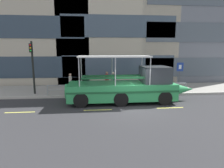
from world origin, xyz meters
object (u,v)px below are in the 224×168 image
(parking_sign, at_px, (180,72))
(duck_tour_boat, at_px, (129,87))
(pedestrian_mid_right, at_px, (107,79))
(pedestrian_mid_left, at_px, (113,79))
(pedestrian_near_bow, at_px, (157,80))
(traffic_light_pole, at_px, (32,62))
(pedestrian_near_stern, at_px, (70,80))

(parking_sign, bearing_deg, duck_tour_boat, -152.37)
(parking_sign, distance_m, pedestrian_mid_right, 6.57)
(pedestrian_mid_left, distance_m, pedestrian_mid_right, 0.72)
(pedestrian_near_bow, distance_m, pedestrian_mid_right, 4.52)
(pedestrian_mid_left, height_order, pedestrian_mid_right, pedestrian_mid_left)
(traffic_light_pole, distance_m, duck_tour_boat, 8.15)
(duck_tour_boat, xyz_separation_m, pedestrian_near_stern, (-4.66, 3.38, 0.03))
(pedestrian_near_bow, bearing_deg, parking_sign, -0.35)
(duck_tour_boat, distance_m, pedestrian_near_bow, 4.06)
(pedestrian_mid_left, height_order, pedestrian_near_stern, pedestrian_mid_left)
(traffic_light_pole, distance_m, pedestrian_near_bow, 10.74)
(pedestrian_mid_left, xyz_separation_m, pedestrian_near_stern, (-3.78, 0.37, -0.09))
(duck_tour_boat, height_order, pedestrian_mid_right, duck_tour_boat)
(pedestrian_near_stern, bearing_deg, pedestrian_near_bow, -5.20)
(pedestrian_mid_right, bearing_deg, pedestrian_near_stern, -177.72)
(pedestrian_mid_right, bearing_deg, parking_sign, -7.42)
(pedestrian_near_bow, xyz_separation_m, pedestrian_mid_right, (-4.44, 0.83, 0.08))
(parking_sign, relative_size, pedestrian_mid_right, 1.49)
(pedestrian_near_bow, bearing_deg, pedestrian_mid_left, 175.17)
(traffic_light_pole, relative_size, pedestrian_mid_right, 2.55)
(parking_sign, height_order, pedestrian_near_bow, parking_sign)
(parking_sign, distance_m, duck_tour_boat, 5.80)
(pedestrian_near_stern, bearing_deg, pedestrian_mid_right, 2.28)
(pedestrian_mid_left, bearing_deg, pedestrian_near_stern, 174.43)
(pedestrian_mid_right, relative_size, pedestrian_near_stern, 1.07)
(pedestrian_mid_left, distance_m, pedestrian_near_stern, 3.80)
(duck_tour_boat, distance_m, pedestrian_mid_right, 3.78)
(parking_sign, bearing_deg, pedestrian_near_bow, 179.65)
(pedestrian_near_bow, bearing_deg, pedestrian_mid_right, 169.40)
(duck_tour_boat, xyz_separation_m, pedestrian_mid_right, (-1.39, 3.51, 0.10))
(pedestrian_mid_right, bearing_deg, duck_tour_boat, -68.42)
(pedestrian_near_bow, height_order, pedestrian_mid_right, pedestrian_mid_right)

